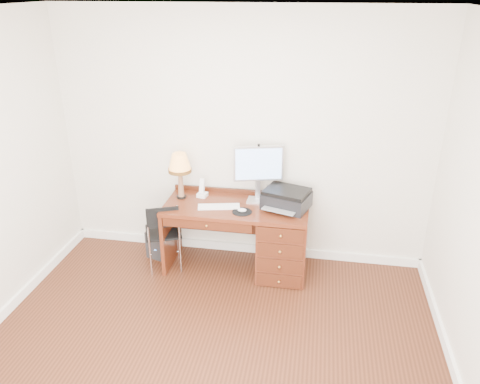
% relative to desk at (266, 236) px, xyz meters
% --- Properties ---
extents(ground, '(4.00, 4.00, 0.00)m').
position_rel_desk_xyz_m(ground, '(-0.32, -1.40, -0.41)').
color(ground, '#34160B').
rests_on(ground, ground).
extents(room_shell, '(4.00, 4.00, 4.00)m').
position_rel_desk_xyz_m(room_shell, '(-0.32, -0.77, -0.36)').
color(room_shell, silver).
rests_on(room_shell, ground).
extents(desk, '(1.50, 0.67, 0.75)m').
position_rel_desk_xyz_m(desk, '(0.00, 0.00, 0.00)').
color(desk, '#5A2313').
rests_on(desk, ground).
extents(monitor, '(0.51, 0.23, 0.60)m').
position_rel_desk_xyz_m(monitor, '(-0.11, 0.18, 0.71)').
color(monitor, silver).
rests_on(monitor, desk).
extents(keyboard, '(0.45, 0.21, 0.02)m').
position_rel_desk_xyz_m(keyboard, '(-0.49, -0.08, 0.35)').
color(keyboard, white).
rests_on(keyboard, desk).
extents(mouse_pad, '(0.20, 0.20, 0.04)m').
position_rel_desk_xyz_m(mouse_pad, '(-0.24, -0.15, 0.35)').
color(mouse_pad, black).
rests_on(mouse_pad, desk).
extents(printer, '(0.53, 0.47, 0.20)m').
position_rel_desk_xyz_m(printer, '(0.19, 0.04, 0.44)').
color(printer, black).
rests_on(printer, desk).
extents(leg_lamp, '(0.25, 0.25, 0.50)m').
position_rel_desk_xyz_m(leg_lamp, '(-0.94, 0.09, 0.71)').
color(leg_lamp, black).
rests_on(leg_lamp, desk).
extents(phone, '(0.11, 0.11, 0.21)m').
position_rel_desk_xyz_m(phone, '(-0.72, 0.15, 0.40)').
color(phone, white).
rests_on(phone, desk).
extents(pen_cup, '(0.09, 0.09, 0.11)m').
position_rel_desk_xyz_m(pen_cup, '(-0.01, 0.19, 0.39)').
color(pen_cup, black).
rests_on(pen_cup, desk).
extents(chair, '(0.48, 0.49, 0.79)m').
position_rel_desk_xyz_m(chair, '(-1.10, -0.16, 0.06)').
color(chair, black).
rests_on(chair, ground).
extents(equipment_box, '(0.35, 0.35, 0.32)m').
position_rel_desk_xyz_m(equipment_box, '(-1.20, 0.10, -0.25)').
color(equipment_box, black).
rests_on(equipment_box, ground).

